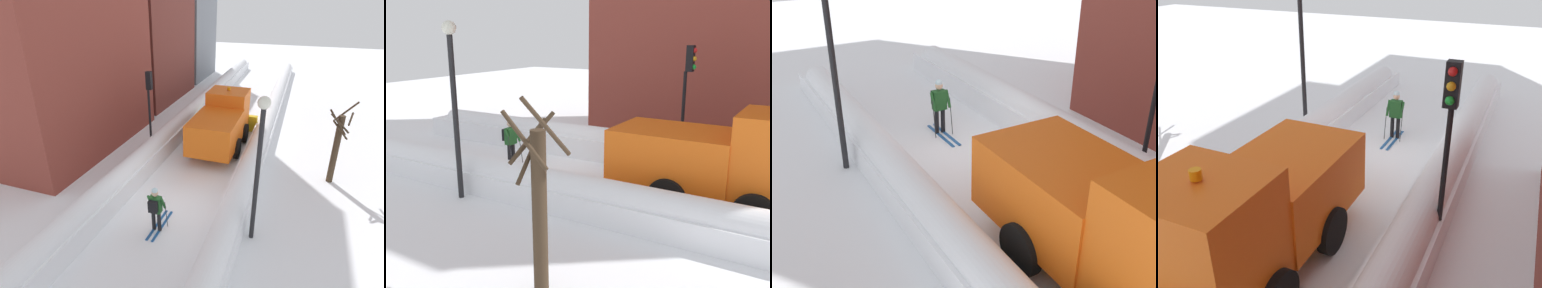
{
  "view_description": "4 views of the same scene",
  "coord_description": "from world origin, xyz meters",
  "views": [
    {
      "loc": [
        4.26,
        -9.81,
        7.8
      ],
      "look_at": [
        -0.3,
        3.19,
        1.37
      ],
      "focal_mm": 29.74,
      "sensor_mm": 36.0,
      "label": 1
    },
    {
      "loc": [
        11.82,
        8.45,
        4.82
      ],
      "look_at": [
        -0.52,
        1.13,
        1.06
      ],
      "focal_mm": 39.45,
      "sensor_mm": 36.0,
      "label": 2
    },
    {
      "loc": [
        5.98,
        10.82,
        6.43
      ],
      "look_at": [
        0.82,
        1.58,
        1.13
      ],
      "focal_mm": 43.46,
      "sensor_mm": 36.0,
      "label": 3
    },
    {
      "loc": [
        -4.24,
        11.79,
        6.26
      ],
      "look_at": [
        0.42,
        1.53,
        0.95
      ],
      "focal_mm": 38.3,
      "sensor_mm": 36.0,
      "label": 4
    }
  ],
  "objects": [
    {
      "name": "plow_truck",
      "position": [
        0.38,
        6.22,
        1.48
      ],
      "size": [
        3.2,
        5.98,
        3.12
      ],
      "color": "orange",
      "rests_on": "ground"
    },
    {
      "name": "skier",
      "position": [
        -0.02,
        -1.51,
        1.0
      ],
      "size": [
        0.62,
        1.8,
        1.81
      ],
      "color": "black",
      "rests_on": "ground"
    },
    {
      "name": "traffic_light_pole",
      "position": [
        -2.93,
        4.18,
        3.11
      ],
      "size": [
        0.28,
        0.42,
        4.44
      ],
      "color": "black",
      "rests_on": "ground"
    },
    {
      "name": "street_lamp",
      "position": [
        3.31,
        -0.73,
        3.28
      ],
      "size": [
        0.4,
        0.4,
        5.18
      ],
      "color": "black",
      "rests_on": "ground"
    },
    {
      "name": "bare_tree_near",
      "position": [
        6.08,
        4.22,
        1.79
      ],
      "size": [
        1.1,
        1.07,
        3.88
      ],
      "color": "#3E2F1F",
      "rests_on": "ground"
    }
  ]
}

